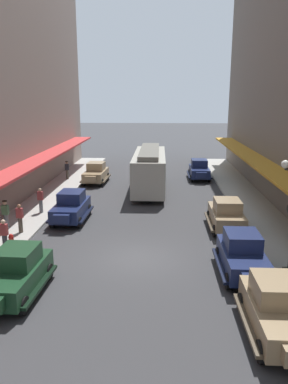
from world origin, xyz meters
The scene contains 15 objects.
ground_plane centered at (0.00, 0.00, 0.00)m, with size 200.00×200.00×0.00m, color #38383A.
parked_car_0 centered at (4.64, -1.45, 0.94)m, with size 2.14×4.26×1.84m.
parked_car_1 centered at (4.87, -5.81, 0.94)m, with size 2.14×4.26×1.84m.
parked_car_2 centered at (4.64, 18.62, 0.94)m, with size 2.15×4.26×1.84m.
parked_car_3 centered at (-4.55, 5.61, 0.94)m, with size 2.21×4.29×1.84m.
parked_car_4 centered at (-4.86, 16.49, 0.94)m, with size 2.27×4.31×1.84m.
parked_car_5 centered at (-4.52, -3.63, 0.94)m, with size 2.27×4.31×1.84m.
parked_car_6 centered at (4.90, 4.46, 0.94)m, with size 2.14×4.26×1.84m.
streetcar centered at (0.09, 13.74, 1.90)m, with size 2.58×9.61×3.46m.
fire_hydrant centered at (-6.35, 0.44, 0.56)m, with size 0.24×0.24×0.82m.
pedestrian_0 centered at (-6.84, 6.73, 0.99)m, with size 0.36×0.24×1.64m.
pedestrian_1 centered at (-7.68, 17.28, 1.01)m, with size 0.36×0.28×1.67m.
pedestrian_2 centered at (-6.80, 2.91, 0.99)m, with size 0.36×0.24×1.64m.
pedestrian_3 centered at (-7.84, 3.48, 1.01)m, with size 0.36×0.28×1.67m.
pedestrian_4 centered at (-6.56, 0.19, 0.99)m, with size 0.36×0.24×1.64m.
Camera 1 is at (1.10, -16.95, 7.53)m, focal length 35.53 mm.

